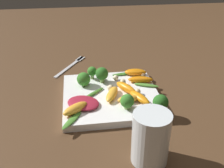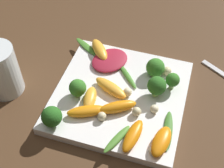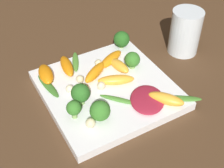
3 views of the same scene
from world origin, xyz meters
TOP-DOWN VIEW (x-y plane):
  - ground_plane at (0.00, 0.00)m, footprint 2.40×2.40m
  - plate at (0.00, 0.00)m, footprint 0.26×0.26m
  - drinking_glass at (0.24, 0.04)m, footprint 0.07×0.07m
  - fork at (-0.25, -0.10)m, footprint 0.17×0.11m
  - radicchio_leaf_0 at (0.05, -0.08)m, footprint 0.10×0.11m
  - orange_segment_0 at (0.05, 0.07)m, footprint 0.08×0.05m
  - orange_segment_1 at (0.08, -0.10)m, footprint 0.07×0.07m
  - orange_segment_2 at (0.02, 0.00)m, footprint 0.08×0.05m
  - orange_segment_3 at (0.05, 0.04)m, footprint 0.03×0.06m
  - orange_segment_4 at (-0.05, 0.10)m, footprint 0.04×0.08m
  - orange_segment_5 at (-0.10, 0.09)m, footprint 0.04×0.07m
  - orange_segment_6 at (-0.01, 0.04)m, footprint 0.08×0.06m
  - broccoli_floret_0 at (-0.10, -0.04)m, footprint 0.03×0.03m
  - broccoli_floret_1 at (-0.07, -0.02)m, footprint 0.04×0.04m
  - broccoli_floret_2 at (0.08, 0.03)m, footprint 0.04×0.04m
  - broccoli_floret_3 at (0.10, 0.11)m, footprint 0.04×0.04m
  - broccoli_floret_4 at (-0.06, -0.07)m, footprint 0.04×0.04m
  - arugula_sprig_0 at (-0.00, -0.05)m, footprint 0.07×0.07m
  - arugula_sprig_1 at (0.11, -0.11)m, footprint 0.08×0.06m
  - arugula_sprig_2 at (-0.11, 0.06)m, footprint 0.03×0.09m
  - arugula_sprig_3 at (-0.03, 0.11)m, footprint 0.04×0.07m
  - macadamia_nut_0 at (-0.09, 0.11)m, footprint 0.01×0.01m
  - macadamia_nut_1 at (-0.02, 0.00)m, footprint 0.02×0.02m
  - macadamia_nut_2 at (-0.08, -0.08)m, footprint 0.02×0.02m
  - macadamia_nut_3 at (-0.05, 0.04)m, footprint 0.02×0.02m
  - macadamia_nut_4 at (0.02, 0.07)m, footprint 0.02×0.02m
  - macadamia_nut_5 at (-0.08, 0.02)m, footprint 0.02×0.02m

SIDE VIEW (x-z plane):
  - ground_plane at x=0.00m, z-range 0.00..0.00m
  - fork at x=-0.25m, z-range 0.00..0.01m
  - plate at x=0.00m, z-range 0.00..0.02m
  - arugula_sprig_1 at x=0.11m, z-range 0.02..0.02m
  - arugula_sprig_2 at x=-0.11m, z-range 0.02..0.02m
  - arugula_sprig_0 at x=0.00m, z-range 0.02..0.03m
  - arugula_sprig_3 at x=-0.03m, z-range 0.02..0.03m
  - macadamia_nut_0 at x=-0.09m, z-range 0.02..0.03m
  - radicchio_leaf_0 at x=0.05m, z-range 0.02..0.03m
  - macadamia_nut_5 at x=-0.08m, z-range 0.02..0.04m
  - macadamia_nut_4 at x=0.02m, z-range 0.02..0.04m
  - macadamia_nut_3 at x=-0.05m, z-range 0.02..0.04m
  - macadamia_nut_1 at x=-0.02m, z-range 0.02..0.04m
  - orange_segment_0 at x=0.05m, z-range 0.02..0.04m
  - orange_segment_4 at x=-0.05m, z-range 0.02..0.04m
  - macadamia_nut_2 at x=-0.08m, z-range 0.02..0.04m
  - orange_segment_5 at x=-0.10m, z-range 0.02..0.04m
  - orange_segment_3 at x=0.05m, z-range 0.02..0.04m
  - orange_segment_2 at x=0.02m, z-range 0.02..0.04m
  - orange_segment_1 at x=0.08m, z-range 0.02..0.04m
  - orange_segment_6 at x=-0.01m, z-range 0.02..0.04m
  - broccoli_floret_4 at x=-0.06m, z-range 0.02..0.06m
  - broccoli_floret_2 at x=0.08m, z-range 0.02..0.06m
  - broccoli_floret_3 at x=0.10m, z-range 0.02..0.06m
  - broccoli_floret_0 at x=-0.10m, z-range 0.02..0.06m
  - broccoli_floret_1 at x=-0.07m, z-range 0.02..0.07m
  - drinking_glass at x=0.24m, z-range 0.00..0.11m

